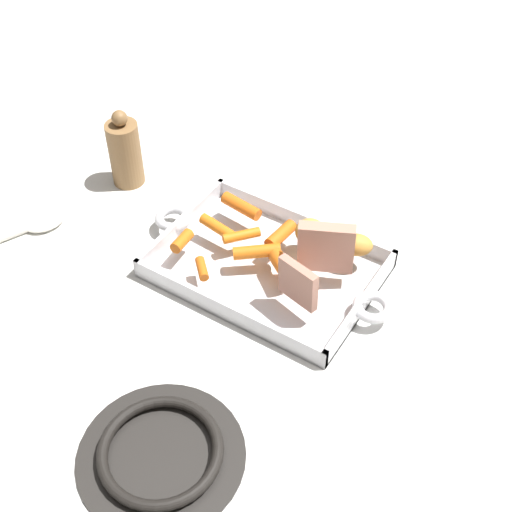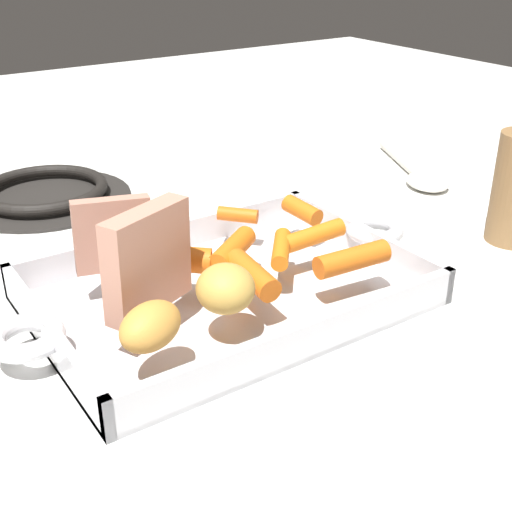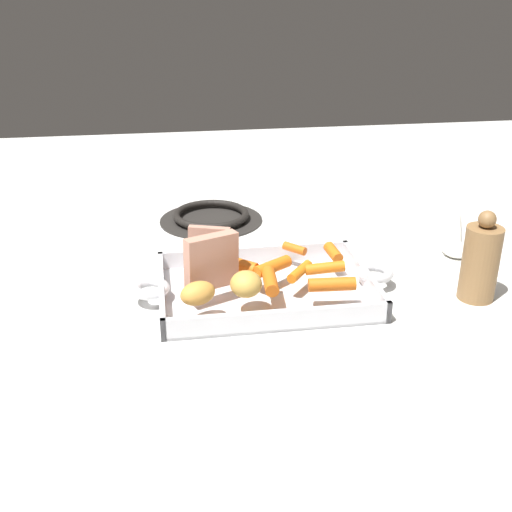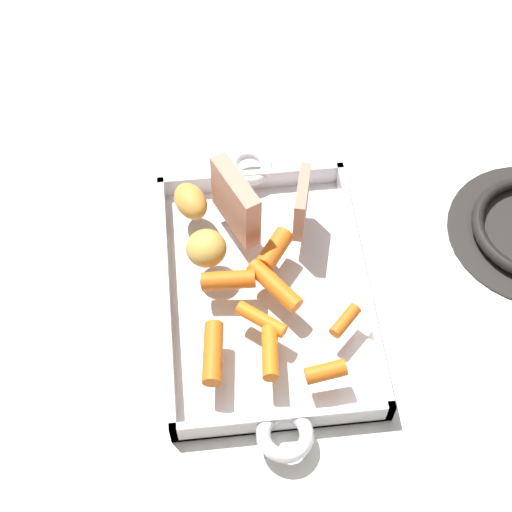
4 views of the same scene
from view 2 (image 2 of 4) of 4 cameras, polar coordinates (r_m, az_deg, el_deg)
name	(u,v)px [view 2 (image 2 of 4)]	position (r m, az deg, el deg)	size (l,w,h in m)	color
ground_plane	(227,300)	(0.61, -2.46, -3.77)	(2.29, 2.29, 0.00)	white
roasting_dish	(227,291)	(0.61, -2.48, -2.95)	(0.42, 0.23, 0.03)	silver
roast_slice_thin	(112,235)	(0.59, -12.03, 1.77)	(0.01, 0.07, 0.07)	tan
roast_slice_thick	(148,260)	(0.52, -9.14, -0.34)	(0.02, 0.08, 0.08)	tan
baby_carrot_northwest	(281,249)	(0.61, 2.15, 0.60)	(0.02, 0.02, 0.06)	orange
baby_carrot_short	(256,274)	(0.56, -0.03, -1.51)	(0.02, 0.02, 0.06)	orange
baby_carrot_northeast	(314,236)	(0.64, 4.91, 1.73)	(0.02, 0.02, 0.06)	orange
baby_carrot_center_left	(238,215)	(0.68, -1.55, 3.49)	(0.01, 0.01, 0.04)	orange
baby_carrot_southeast	(352,259)	(0.59, 8.13, -0.26)	(0.02, 0.02, 0.07)	orange
baby_carrot_center_right	(183,259)	(0.59, -6.21, -0.26)	(0.02, 0.02, 0.05)	orange
baby_carrot_southwest	(232,250)	(0.60, -2.01, 0.53)	(0.02, 0.02, 0.07)	orange
baby_carrot_long	(302,210)	(0.69, 3.92, 3.87)	(0.02, 0.02, 0.04)	orange
potato_halved	(226,289)	(0.52, -2.59, -2.76)	(0.05, 0.05, 0.04)	gold
potato_corner	(150,326)	(0.48, -8.91, -5.90)	(0.05, 0.04, 0.03)	gold
stove_burner_rear	(44,193)	(0.87, -17.46, 5.14)	(0.21, 0.21, 0.02)	#282623
serving_spoon	(415,171)	(0.94, 13.30, 7.04)	(0.12, 0.20, 0.02)	white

